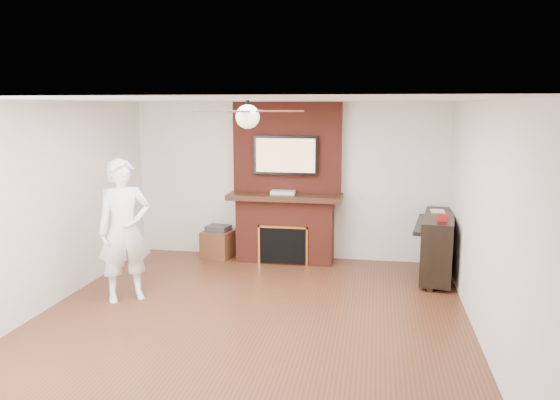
% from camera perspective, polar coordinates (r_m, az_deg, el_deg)
% --- Properties ---
extents(room_shell, '(5.36, 5.86, 2.86)m').
position_cam_1_polar(room_shell, '(6.09, -3.30, -1.44)').
color(room_shell, '#4D2716').
rests_on(room_shell, ground).
extents(fireplace, '(1.78, 0.64, 2.50)m').
position_cam_1_polar(fireplace, '(8.59, 0.64, 0.17)').
color(fireplace, maroon).
rests_on(fireplace, ground).
extents(tv, '(1.00, 0.08, 0.60)m').
position_cam_1_polar(tv, '(8.46, 0.60, 4.69)').
color(tv, black).
rests_on(tv, fireplace).
extents(ceiling_fan, '(1.21, 1.21, 0.31)m').
position_cam_1_polar(ceiling_fan, '(5.97, -3.40, 8.79)').
color(ceiling_fan, black).
rests_on(ceiling_fan, room_shell).
extents(person, '(0.79, 0.75, 1.80)m').
position_cam_1_polar(person, '(7.10, -15.94, -3.07)').
color(person, white).
rests_on(person, ground).
extents(side_table, '(0.54, 0.54, 0.53)m').
position_cam_1_polar(side_table, '(8.93, -6.44, -4.46)').
color(side_table, '#532B17').
rests_on(side_table, ground).
extents(piano, '(0.70, 1.44, 1.00)m').
position_cam_1_polar(piano, '(8.10, 16.13, -4.49)').
color(piano, black).
rests_on(piano, ground).
extents(cable_box, '(0.38, 0.23, 0.05)m').
position_cam_1_polar(cable_box, '(8.49, 0.32, 0.81)').
color(cable_box, silver).
rests_on(cable_box, fireplace).
extents(candle_orange, '(0.07, 0.07, 0.13)m').
position_cam_1_polar(candle_orange, '(8.63, -0.99, -6.10)').
color(candle_orange, red).
rests_on(candle_orange, ground).
extents(candle_green, '(0.07, 0.07, 0.08)m').
position_cam_1_polar(candle_green, '(8.59, -0.19, -6.37)').
color(candle_green, '#52913A').
rests_on(candle_green, ground).
extents(candle_cream, '(0.09, 0.09, 0.12)m').
position_cam_1_polar(candle_cream, '(8.57, 1.31, -6.27)').
color(candle_cream, beige).
rests_on(candle_cream, ground).
extents(candle_blue, '(0.06, 0.06, 0.09)m').
position_cam_1_polar(candle_blue, '(8.59, 2.24, -6.34)').
color(candle_blue, '#2E5C8C').
rests_on(candle_blue, ground).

